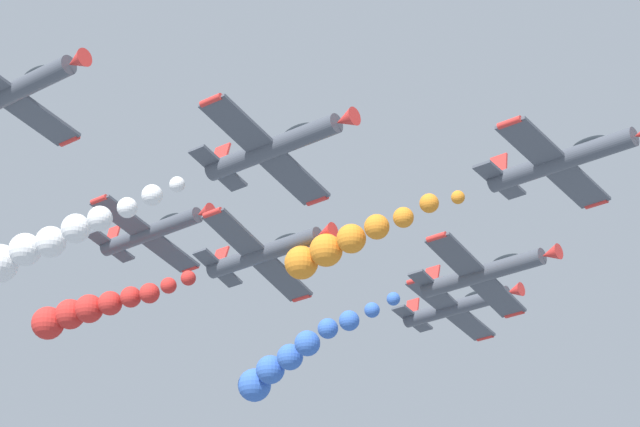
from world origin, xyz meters
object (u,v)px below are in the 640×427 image
(airplane_lead, at_px, (564,159))
(airplane_high_slot, at_px, (152,231))
(airplane_right_inner, at_px, (275,147))
(airplane_right_outer, at_px, (458,306))
(airplane_left_outer, at_px, (266,252))
(airplane_trailing, at_px, (15,91))
(airplane_left_inner, at_px, (484,272))

(airplane_lead, height_order, airplane_high_slot, airplane_high_slot)
(airplane_right_inner, distance_m, airplane_right_outer, 33.10)
(airplane_left_outer, relative_size, airplane_right_outer, 1.00)
(airplane_lead, bearing_deg, airplane_right_inner, -46.28)
(airplane_trailing, distance_m, airplane_high_slot, 23.53)
(airplane_right_outer, distance_m, airplane_trailing, 41.90)
(airplane_right_inner, relative_size, airplane_trailing, 1.00)
(airplane_left_inner, xyz_separation_m, airplane_right_outer, (-10.78, -9.22, 3.18))
(airplane_right_outer, height_order, airplane_trailing, airplane_right_outer)
(airplane_left_outer, bearing_deg, airplane_right_inner, 43.03)
(airplane_right_outer, bearing_deg, airplane_left_outer, -2.31)
(airplane_left_outer, distance_m, airplane_high_slot, 11.00)
(airplane_lead, bearing_deg, airplane_high_slot, -89.21)
(airplane_trailing, bearing_deg, airplane_left_inner, 163.09)
(airplane_trailing, bearing_deg, airplane_right_outer, 179.67)
(airplane_left_inner, height_order, airplane_right_outer, airplane_right_outer)
(airplane_lead, relative_size, airplane_left_inner, 1.00)
(airplane_right_inner, height_order, airplane_right_outer, airplane_right_outer)
(airplane_lead, distance_m, airplane_high_slot, 32.21)
(airplane_left_inner, distance_m, airplane_trailing, 32.67)
(airplane_right_inner, height_order, airplane_left_outer, airplane_left_outer)
(airplane_trailing, bearing_deg, airplane_high_slot, -152.73)
(airplane_right_outer, bearing_deg, airplane_left_inner, 40.55)
(airplane_left_outer, xyz_separation_m, airplane_trailing, (21.21, 0.59, 2.21))
(airplane_left_outer, relative_size, airplane_high_slot, 1.00)
(airplane_left_inner, bearing_deg, airplane_left_outer, -45.39)
(airplane_trailing, bearing_deg, airplane_lead, 135.18)
(airplane_left_inner, height_order, airplane_right_inner, airplane_right_inner)
(airplane_lead, height_order, airplane_left_inner, airplane_lead)
(airplane_left_inner, height_order, airplane_trailing, airplane_trailing)
(airplane_lead, xyz_separation_m, airplane_left_outer, (0.07, -21.73, 0.35))
(airplane_right_outer, xyz_separation_m, airplane_high_slot, (21.07, -10.98, 1.89))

